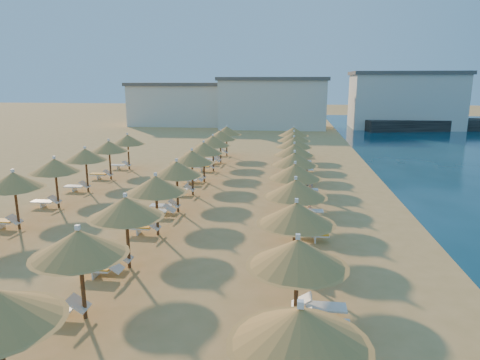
# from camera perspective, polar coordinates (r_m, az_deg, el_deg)

# --- Properties ---
(ground) EXTENTS (220.00, 220.00, 0.00)m
(ground) POSITION_cam_1_polar(r_m,az_deg,el_deg) (20.80, -3.61, -5.91)
(ground) COLOR tan
(ground) RESTS_ON ground
(jetty) EXTENTS (30.19, 9.99, 1.50)m
(jetty) POSITION_cam_1_polar(r_m,az_deg,el_deg) (68.98, 28.19, 6.54)
(jetty) COLOR black
(jetty) RESTS_ON ground
(hotel_blocks) EXTENTS (49.04, 11.18, 8.10)m
(hotel_blocks) POSITION_cam_1_polar(r_m,az_deg,el_deg) (65.08, 6.91, 10.28)
(hotel_blocks) COLOR silver
(hotel_blocks) RESTS_ON ground
(parasol_row_east) EXTENTS (2.75, 37.66, 2.86)m
(parasol_row_east) POSITION_cam_1_polar(r_m,az_deg,el_deg) (21.57, 7.33, 1.01)
(parasol_row_east) COLOR brown
(parasol_row_east) RESTS_ON ground
(parasol_row_west) EXTENTS (2.75, 37.66, 2.86)m
(parasol_row_west) POSITION_cam_1_polar(r_m,az_deg,el_deg) (22.34, -8.44, 1.40)
(parasol_row_west) COLOR brown
(parasol_row_west) RESTS_ON ground
(parasol_row_inland) EXTENTS (2.75, 23.69, 2.86)m
(parasol_row_inland) POSITION_cam_1_polar(r_m,az_deg,el_deg) (24.93, -23.46, 1.66)
(parasol_row_inland) COLOR brown
(parasol_row_inland) RESTS_ON ground
(loungers) EXTENTS (15.75, 36.35, 0.66)m
(loungers) POSITION_cam_1_polar(r_m,az_deg,el_deg) (22.47, -5.18, -3.57)
(loungers) COLOR white
(loungers) RESTS_ON ground
(beachgoer_a) EXTENTS (0.44, 0.64, 1.70)m
(beachgoer_a) POSITION_cam_1_polar(r_m,az_deg,el_deg) (23.42, 9.33, -1.71)
(beachgoer_a) COLOR tan
(beachgoer_a) RESTS_ON ground
(beachgoer_c) EXTENTS (0.99, 1.10, 1.80)m
(beachgoer_c) POSITION_cam_1_polar(r_m,az_deg,el_deg) (26.18, 8.71, -0.01)
(beachgoer_c) COLOR tan
(beachgoer_c) RESTS_ON ground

